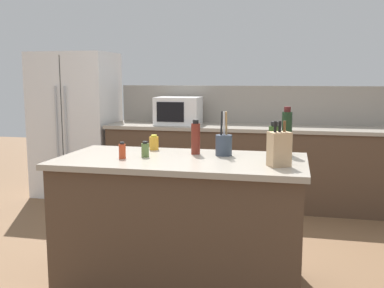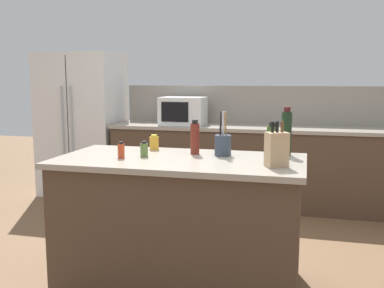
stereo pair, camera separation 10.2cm
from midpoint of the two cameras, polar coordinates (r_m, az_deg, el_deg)
The scene contains 14 objects.
ground_plane at distance 3.44m, azimuth -2.23°, elevation -17.40°, with size 14.00×14.00×0.00m, color brown.
back_counter_run at distance 5.32m, azimuth 7.01°, elevation -2.77°, with size 3.44×0.66×0.94m.
wall_backsplash at distance 5.54m, azimuth 7.47°, elevation 4.97°, with size 3.40×0.03×0.46m, color gray.
kitchen_island at distance 3.27m, azimuth -2.28°, elevation -9.92°, with size 1.73×0.86×0.94m.
refrigerator at distance 5.95m, azimuth -14.97°, elevation 2.42°, with size 0.99×0.75×1.81m.
microwave at distance 5.39m, azimuth -2.31°, elevation 4.23°, with size 0.52×0.39×0.33m.
knife_block at distance 2.89m, azimuth 10.02°, elevation -0.60°, with size 0.16×0.15×0.29m.
utensil_crock at distance 3.25m, azimuth 3.16°, elevation -0.03°, with size 0.12×0.12×0.32m.
olive_oil_bottle at distance 3.02m, azimuth 9.41°, elevation 0.09°, with size 0.07×0.07×0.27m.
spice_jar_oregano at distance 3.21m, azimuth -6.87°, elevation -0.74°, with size 0.05×0.05×0.11m.
wine_bottle at distance 3.32m, azimuth 11.08°, elevation 1.46°, with size 0.07×0.07×0.35m.
spice_jar_paprika at distance 3.17m, azimuth -9.76°, elevation -0.87°, with size 0.05×0.05×0.12m.
vinegar_bottle at distance 3.30m, azimuth -0.42°, elevation 0.76°, with size 0.07×0.07×0.25m.
honey_jar at distance 3.52m, azimuth -5.68°, elevation 0.14°, with size 0.07×0.07×0.12m.
Camera 1 is at (0.76, -3.00, 1.50)m, focal length 42.00 mm.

